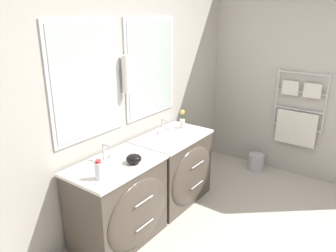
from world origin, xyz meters
The scene contains 10 objects.
wall_back centered at (0.00, 1.69, 1.31)m, with size 5.66×0.17×2.60m.
wall_right centered at (2.06, 0.74, 1.29)m, with size 0.13×3.50×2.60m.
vanity_left centered at (-0.39, 1.32, 0.41)m, with size 0.88×0.62×0.81m.
vanity_right centered at (0.50, 1.32, 0.41)m, with size 0.88×0.62×0.81m.
faucet_left centered at (-0.39, 1.49, 0.89)m, with size 0.17×0.11×0.17m.
faucet_right centered at (0.50, 1.49, 0.89)m, with size 0.17×0.11×0.17m.
toiletry_bottle centered at (-0.67, 1.26, 0.89)m, with size 0.07×0.07×0.17m.
amenity_bowl centered at (-0.28, 1.23, 0.85)m, with size 0.14×0.14×0.09m.
flower_vase centered at (0.78, 1.41, 0.90)m, with size 0.06×0.06×0.22m.
waste_bin centered at (1.83, 0.86, 0.12)m, with size 0.22×0.22×0.23m.
Camera 1 is at (-2.28, -0.62, 2.12)m, focal length 35.00 mm.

